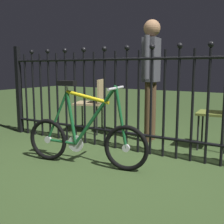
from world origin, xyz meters
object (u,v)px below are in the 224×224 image
bicycle (85,137)px  chair_tan (94,100)px  person_visitor (151,70)px  chair_olive (221,109)px

bicycle → chair_tan: 1.56m
bicycle → person_visitor: person_visitor is taller
bicycle → person_visitor: 1.51m
bicycle → person_visitor: bearing=82.8°
bicycle → person_visitor: (0.17, 1.32, 0.70)m
chair_tan → person_visitor: person_visitor is taller
chair_tan → person_visitor: (0.97, 0.01, 0.48)m
chair_olive → person_visitor: 1.06m
bicycle → chair_tan: bearing=121.4°
chair_olive → chair_tan: bearing=-178.5°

